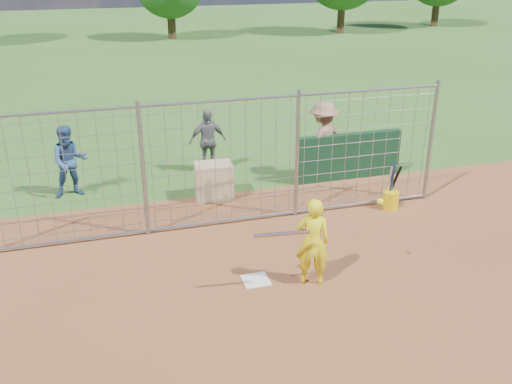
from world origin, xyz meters
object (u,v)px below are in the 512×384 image
object	(u,v)px
equipment_bin	(214,181)
bucket_with_bats	(391,197)
batter	(313,242)
bystander_a	(70,162)
bystander_c	(323,140)
bystander_b	(208,141)

from	to	relation	value
equipment_bin	bucket_with_bats	size ratio (longest dim) A/B	0.82
batter	bucket_with_bats	distance (m)	3.54
bystander_a	equipment_bin	size ratio (longest dim) A/B	2.00
bystander_c	equipment_bin	world-z (taller)	bystander_c
bystander_b	bucket_with_bats	bearing A→B (deg)	-51.83
bystander_a	batter	bearing A→B (deg)	-57.78
bystander_c	bucket_with_bats	size ratio (longest dim) A/B	1.89
batter	equipment_bin	xyz separation A→B (m)	(-0.76, 3.84, -0.35)
bystander_c	bucket_with_bats	world-z (taller)	bystander_c
batter	equipment_bin	world-z (taller)	batter
bucket_with_bats	batter	bearing A→B (deg)	-139.89
bystander_a	bystander_c	size ratio (longest dim) A/B	0.87
batter	bystander_c	distance (m)	4.79
bystander_a	bystander_c	world-z (taller)	bystander_c
bystander_b	bystander_c	world-z (taller)	bystander_c
bystander_c	bucket_with_bats	bearing A→B (deg)	80.23
bystander_a	bystander_c	bearing A→B (deg)	-10.30
bystander_b	bystander_c	xyz separation A→B (m)	(2.53, -1.11, 0.13)
batter	bystander_b	xyz separation A→B (m)	(-0.54, 5.46, 0.04)
bystander_a	bucket_with_bats	size ratio (longest dim) A/B	1.64
batter	bystander_c	size ratio (longest dim) A/B	0.81
bystander_b	equipment_bin	distance (m)	1.68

